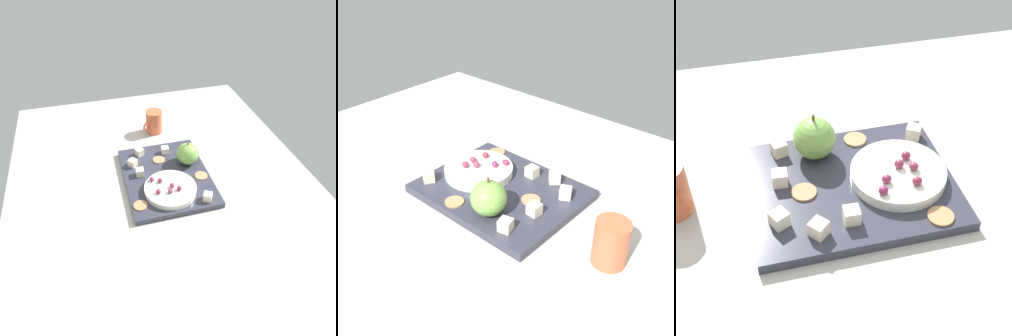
# 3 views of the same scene
# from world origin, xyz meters

# --- Properties ---
(table) EXTENTS (1.35, 1.03, 0.05)m
(table) POSITION_xyz_m (0.00, 0.00, 0.02)
(table) COLOR #B7B2A9
(table) RESTS_ON ground
(platter) EXTENTS (0.36, 0.28, 0.02)m
(platter) POSITION_xyz_m (-0.05, 0.02, 0.06)
(platter) COLOR #333342
(platter) RESTS_ON table
(serving_dish) EXTENTS (0.17, 0.17, 0.02)m
(serving_dish) POSITION_xyz_m (0.04, 0.01, 0.08)
(serving_dish) COLOR white
(serving_dish) RESTS_ON platter
(apple_whole) EXTENTS (0.08, 0.08, 0.08)m
(apple_whole) POSITION_xyz_m (-0.09, 0.10, 0.11)
(apple_whole) COLOR #78AD4C
(apple_whole) RESTS_ON platter
(apple_stem) EXTENTS (0.01, 0.01, 0.01)m
(apple_stem) POSITION_xyz_m (-0.09, 0.10, 0.15)
(apple_stem) COLOR brown
(apple_stem) RESTS_ON apple_whole
(cheese_cube_0) EXTENTS (0.04, 0.04, 0.03)m
(cheese_cube_0) POSITION_xyz_m (-0.13, -0.09, 0.08)
(cheese_cube_0) COLOR #F9E7C9
(cheese_cube_0) RESTS_ON platter
(cheese_cube_1) EXTENTS (0.03, 0.03, 0.03)m
(cheese_cube_1) POSITION_xyz_m (-0.16, 0.12, 0.08)
(cheese_cube_1) COLOR #F9EBC2
(cheese_cube_1) RESTS_ON platter
(cheese_cube_2) EXTENTS (0.03, 0.03, 0.03)m
(cheese_cube_2) POSITION_xyz_m (-0.17, 0.04, 0.08)
(cheese_cube_2) COLOR #F8E8CF
(cheese_cube_2) RESTS_ON platter
(cheese_cube_3) EXTENTS (0.04, 0.04, 0.03)m
(cheese_cube_3) POSITION_xyz_m (0.10, 0.11, 0.08)
(cheese_cube_3) COLOR #F9E3C2
(cheese_cube_3) RESTS_ON platter
(cheese_cube_4) EXTENTS (0.04, 0.04, 0.03)m
(cheese_cube_4) POSITION_xyz_m (-0.18, -0.05, 0.08)
(cheese_cube_4) COLOR #F2ECCC
(cheese_cube_4) RESTS_ON platter
(cheese_cube_5) EXTENTS (0.03, 0.03, 0.03)m
(cheese_cube_5) POSITION_xyz_m (-0.07, -0.07, 0.08)
(cheese_cube_5) COLOR #F5ECC6
(cheese_cube_5) RESTS_ON platter
(cracker_0) EXTENTS (0.04, 0.04, 0.00)m
(cracker_0) POSITION_xyz_m (0.07, -0.10, 0.07)
(cracker_0) COLOR tan
(cracker_0) RESTS_ON platter
(cracker_1) EXTENTS (0.04, 0.04, 0.00)m
(cracker_1) POSITION_xyz_m (-0.13, 0.01, 0.07)
(cracker_1) COLOR tan
(cracker_1) RESTS_ON platter
(cracker_2) EXTENTS (0.04, 0.04, 0.00)m
(cracker_2) POSITION_xyz_m (-0.01, 0.13, 0.07)
(cracker_2) COLOR tan
(cracker_2) RESTS_ON platter
(grape_0) EXTENTS (0.02, 0.02, 0.02)m
(grape_0) POSITION_xyz_m (0.05, -0.04, 0.09)
(grape_0) COLOR maroon
(grape_0) RESTS_ON serving_dish
(grape_1) EXTENTS (0.02, 0.02, 0.01)m
(grape_1) POSITION_xyz_m (0.06, 0.00, 0.09)
(grape_1) COLOR #903550
(grape_1) RESTS_ON serving_dish
(grape_2) EXTENTS (0.02, 0.02, 0.02)m
(grape_2) POSITION_xyz_m (0.06, 0.03, 0.09)
(grape_2) COLOR #872C4C
(grape_2) RESTS_ON serving_dish
(grape_3) EXTENTS (0.02, 0.02, 0.01)m
(grape_3) POSITION_xyz_m (-0.01, -0.04, 0.09)
(grape_3) COLOR #8F2A55
(grape_3) RESTS_ON serving_dish
(grape_4) EXTENTS (0.02, 0.02, 0.02)m
(grape_4) POSITION_xyz_m (0.04, 0.01, 0.09)
(grape_4) COLOR #963856
(grape_4) RESTS_ON serving_dish
(grape_5) EXTENTS (0.02, 0.02, 0.02)m
(grape_5) POSITION_xyz_m (0.01, -0.02, 0.09)
(grape_5) COLOR #842A50
(grape_5) RESTS_ON serving_dish
(cup) EXTENTS (0.08, 0.09, 0.09)m
(cup) POSITION_xyz_m (-0.35, 0.04, 0.09)
(cup) COLOR #D6633E
(cup) RESTS_ON table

